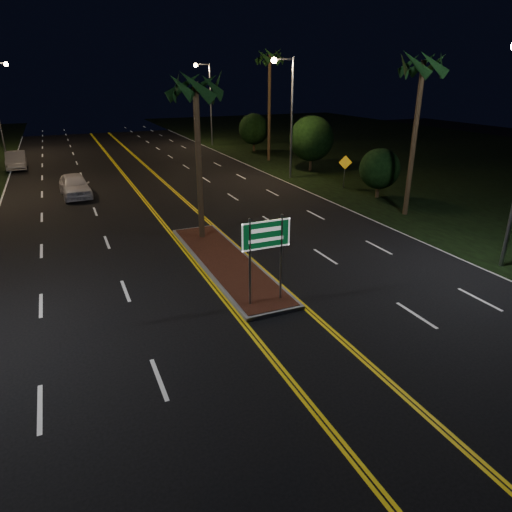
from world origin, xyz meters
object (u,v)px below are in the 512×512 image
car_near (74,183)px  warning_sign (345,167)px  car_far (16,159)px  palm_right_far (270,58)px  median_island (226,262)px  palm_median (195,87)px  streetlight_right_far (207,95)px  shrub_near (380,169)px  shrub_far (254,129)px  palm_right_near (423,66)px  shrub_mid (311,139)px  streetlight_right_mid (288,105)px  highway_sign (266,243)px

car_near → warning_sign: warning_sign is taller
car_far → warning_sign: (22.50, -17.75, 0.65)m
palm_right_far → median_island: bearing=-119.1°
median_island → palm_median: (0.00, 3.50, 7.19)m
streetlight_right_far → shrub_near: 28.39m
shrub_far → car_near: 23.50m
palm_right_near → warning_sign: 9.91m
shrub_mid → warning_sign: 6.88m
streetlight_right_mid → shrub_mid: streetlight_right_mid is taller
palm_right_near → shrub_far: palm_right_near is taller
streetlight_right_mid → palm_median: (-10.61, -11.50, 1.62)m
highway_sign → shrub_far: (13.80, 33.20, -0.07)m
shrub_near → shrub_far: shrub_far is taller
shrub_near → warning_sign: shrub_near is taller
streetlight_right_far → car_far: 21.81m
palm_right_far → warning_sign: bearing=-89.1°
palm_median → shrub_far: bearing=61.6°
streetlight_right_mid → car_near: 16.64m
median_island → shrub_near: 15.32m
palm_right_far → shrub_mid: (1.20, -6.00, -6.42)m
streetlight_right_mid → streetlight_right_far: size_ratio=1.00×
palm_right_near → shrub_far: bearing=87.1°
palm_median → warning_sign: 15.76m
shrub_near → palm_median: bearing=-165.5°
shrub_mid → shrub_far: size_ratio=1.17×
streetlight_right_far → car_near: (-15.94, -19.57, -4.76)m
median_island → streetlight_right_mid: 19.20m
median_island → palm_right_far: size_ratio=1.00×
car_near → palm_right_near: bearing=-38.4°
highway_sign → warning_sign: (13.00, 14.50, -0.88)m
warning_sign → car_far: bearing=159.9°
palm_right_near → shrub_near: bearing=76.0°
streetlight_right_mid → streetlight_right_far: 20.00m
highway_sign → shrub_mid: bearing=56.6°
palm_median → warning_sign: (13.00, 6.80, -5.75)m
palm_median → car_far: 27.09m
car_far → palm_median: bearing=-70.5°
highway_sign → streetlight_right_mid: 22.18m
shrub_mid → car_far: (-23.50, 11.05, -1.85)m
palm_right_far → car_far: palm_right_far is taller
palm_right_far → shrub_mid: bearing=-78.7°
shrub_near → car_far: shrub_near is taller
palm_median → car_far: palm_median is taller
streetlight_right_mid → streetlight_right_far: bearing=90.0°
shrub_far → highway_sign: bearing=-112.6°
highway_sign → car_far: 33.66m
highway_sign → car_near: bearing=105.2°
palm_right_far → streetlight_right_mid: bearing=-105.3°
streetlight_right_far → palm_right_near: size_ratio=0.97×
shrub_far → car_far: (-23.30, -0.95, -1.46)m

